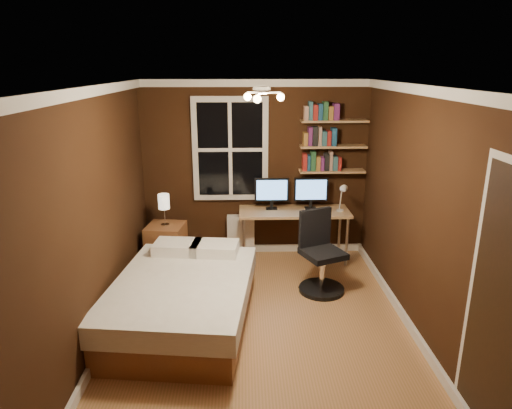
{
  "coord_description": "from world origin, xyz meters",
  "views": [
    {
      "loc": [
        -0.17,
        -4.27,
        2.67
      ],
      "look_at": [
        -0.04,
        0.45,
        1.23
      ],
      "focal_mm": 32.0,
      "sensor_mm": 36.0,
      "label": 1
    }
  ],
  "objects_px": {
    "bedside_lamp": "(164,210)",
    "desk_lamp": "(342,198)",
    "radiator": "(241,235)",
    "office_chair": "(320,261)",
    "nightstand": "(166,246)",
    "monitor_right": "(311,193)",
    "desk": "(294,215)",
    "bed": "(183,300)",
    "monitor_left": "(272,194)"
  },
  "relations": [
    {
      "from": "bedside_lamp",
      "to": "desk_lamp",
      "type": "bearing_deg",
      "value": 1.87
    },
    {
      "from": "desk_lamp",
      "to": "radiator",
      "type": "bearing_deg",
      "value": 166.56
    },
    {
      "from": "bedside_lamp",
      "to": "office_chair",
      "type": "height_order",
      "value": "bedside_lamp"
    },
    {
      "from": "nightstand",
      "to": "monitor_right",
      "type": "bearing_deg",
      "value": 16.05
    },
    {
      "from": "bedside_lamp",
      "to": "monitor_right",
      "type": "xyz_separation_m",
      "value": [
        2.01,
        0.29,
        0.13
      ]
    },
    {
      "from": "nightstand",
      "to": "monitor_right",
      "type": "distance_m",
      "value": 2.14
    },
    {
      "from": "desk",
      "to": "bed",
      "type": "bearing_deg",
      "value": -128.84
    },
    {
      "from": "radiator",
      "to": "bed",
      "type": "bearing_deg",
      "value": -107.84
    },
    {
      "from": "bed",
      "to": "office_chair",
      "type": "distance_m",
      "value": 1.76
    },
    {
      "from": "radiator",
      "to": "monitor_right",
      "type": "height_order",
      "value": "monitor_right"
    },
    {
      "from": "monitor_right",
      "to": "bed",
      "type": "bearing_deg",
      "value": -132.12
    },
    {
      "from": "nightstand",
      "to": "bed",
      "type": "bearing_deg",
      "value": -66.59
    },
    {
      "from": "nightstand",
      "to": "bedside_lamp",
      "type": "distance_m",
      "value": 0.52
    },
    {
      "from": "bed",
      "to": "monitor_right",
      "type": "bearing_deg",
      "value": 54.44
    },
    {
      "from": "nightstand",
      "to": "radiator",
      "type": "height_order",
      "value": "nightstand"
    },
    {
      "from": "bed",
      "to": "bedside_lamp",
      "type": "relative_size",
      "value": 4.78
    },
    {
      "from": "nightstand",
      "to": "office_chair",
      "type": "xyz_separation_m",
      "value": [
        2.0,
        -0.74,
        0.08
      ]
    },
    {
      "from": "bedside_lamp",
      "to": "desk_lamp",
      "type": "height_order",
      "value": "desk_lamp"
    },
    {
      "from": "bedside_lamp",
      "to": "desk_lamp",
      "type": "distance_m",
      "value": 2.41
    },
    {
      "from": "desk",
      "to": "office_chair",
      "type": "height_order",
      "value": "office_chair"
    },
    {
      "from": "nightstand",
      "to": "desk",
      "type": "relative_size",
      "value": 0.39
    },
    {
      "from": "desk",
      "to": "monitor_left",
      "type": "distance_m",
      "value": 0.43
    },
    {
      "from": "nightstand",
      "to": "desk",
      "type": "height_order",
      "value": "desk"
    },
    {
      "from": "bed",
      "to": "monitor_left",
      "type": "relative_size",
      "value": 4.35
    },
    {
      "from": "desk",
      "to": "office_chair",
      "type": "xyz_separation_m",
      "value": [
        0.23,
        -0.95,
        -0.29
      ]
    },
    {
      "from": "desk",
      "to": "monitor_left",
      "type": "relative_size",
      "value": 3.22
    },
    {
      "from": "bed",
      "to": "nightstand",
      "type": "distance_m",
      "value": 1.54
    },
    {
      "from": "nightstand",
      "to": "radiator",
      "type": "distance_m",
      "value": 1.1
    },
    {
      "from": "monitor_left",
      "to": "bedside_lamp",
      "type": "bearing_deg",
      "value": -168.84
    },
    {
      "from": "nightstand",
      "to": "desk_lamp",
      "type": "relative_size",
      "value": 1.37
    },
    {
      "from": "bed",
      "to": "monitor_right",
      "type": "relative_size",
      "value": 4.35
    },
    {
      "from": "bedside_lamp",
      "to": "monitor_right",
      "type": "bearing_deg",
      "value": 8.14
    },
    {
      "from": "bed",
      "to": "monitor_left",
      "type": "bearing_deg",
      "value": 65.93
    },
    {
      "from": "bed",
      "to": "radiator",
      "type": "relative_size",
      "value": 3.5
    },
    {
      "from": "radiator",
      "to": "desk_lamp",
      "type": "height_order",
      "value": "desk_lamp"
    },
    {
      "from": "bedside_lamp",
      "to": "desk",
      "type": "distance_m",
      "value": 1.79
    },
    {
      "from": "monitor_right",
      "to": "desk_lamp",
      "type": "height_order",
      "value": "monitor_right"
    },
    {
      "from": "nightstand",
      "to": "office_chair",
      "type": "relative_size",
      "value": 0.6
    },
    {
      "from": "bed",
      "to": "nightstand",
      "type": "bearing_deg",
      "value": 112.07
    },
    {
      "from": "monitor_left",
      "to": "monitor_right",
      "type": "bearing_deg",
      "value": 0.0
    },
    {
      "from": "office_chair",
      "to": "desk",
      "type": "bearing_deg",
      "value": 79.52
    },
    {
      "from": "bed",
      "to": "desk_lamp",
      "type": "xyz_separation_m",
      "value": [
        2.0,
        1.56,
        0.67
      ]
    },
    {
      "from": "office_chair",
      "to": "bed",
      "type": "bearing_deg",
      "value": -178.8
    },
    {
      "from": "radiator",
      "to": "monitor_right",
      "type": "xyz_separation_m",
      "value": [
        0.99,
        -0.12,
        0.66
      ]
    },
    {
      "from": "bed",
      "to": "desk",
      "type": "xyz_separation_m",
      "value": [
        1.36,
        1.69,
        0.39
      ]
    },
    {
      "from": "radiator",
      "to": "desk_lamp",
      "type": "xyz_separation_m",
      "value": [
        1.39,
        -0.33,
        0.65
      ]
    },
    {
      "from": "bedside_lamp",
      "to": "office_chair",
      "type": "bearing_deg",
      "value": -20.4
    },
    {
      "from": "bedside_lamp",
      "to": "desk",
      "type": "height_order",
      "value": "bedside_lamp"
    },
    {
      "from": "radiator",
      "to": "desk_lamp",
      "type": "bearing_deg",
      "value": -13.44
    },
    {
      "from": "radiator",
      "to": "office_chair",
      "type": "height_order",
      "value": "office_chair"
    }
  ]
}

